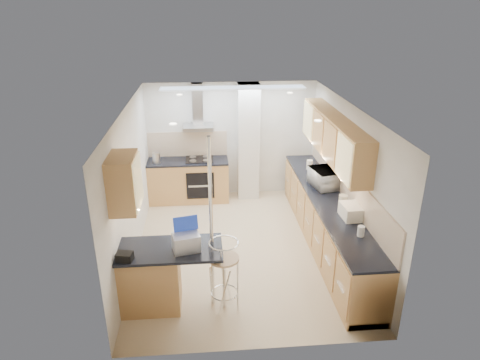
{
  "coord_description": "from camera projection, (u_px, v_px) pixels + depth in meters",
  "views": [
    {
      "loc": [
        -0.58,
        -6.49,
        4.01
      ],
      "look_at": [
        -0.0,
        0.2,
        1.22
      ],
      "focal_mm": 32.0,
      "sensor_mm": 36.0,
      "label": 1
    }
  ],
  "objects": [
    {
      "name": "jar_d",
      "position": [
        361.0,
        231.0,
        6.09
      ],
      "size": [
        0.13,
        0.13,
        0.16
      ],
      "primitive_type": "cylinder",
      "rotation": [
        0.0,
        0.0,
        0.33
      ],
      "color": "white",
      "rests_on": "right_counter"
    },
    {
      "name": "room_shell",
      "position": [
        258.0,
        158.0,
        7.34
      ],
      "size": [
        3.64,
        4.84,
        2.51
      ],
      "color": "beige",
      "rests_on": "ground"
    },
    {
      "name": "ground",
      "position": [
        241.0,
        248.0,
        7.56
      ],
      "size": [
        4.8,
        4.8,
        0.0
      ],
      "primitive_type": "plane",
      "color": "beige",
      "rests_on": "ground"
    },
    {
      "name": "jar_b",
      "position": [
        330.0,
        183.0,
        7.73
      ],
      "size": [
        0.14,
        0.14,
        0.15
      ],
      "primitive_type": "cylinder",
      "rotation": [
        0.0,
        0.0,
        -0.35
      ],
      "color": "white",
      "rests_on": "right_counter"
    },
    {
      "name": "laptop",
      "position": [
        186.0,
        242.0,
        5.69
      ],
      "size": [
        0.4,
        0.33,
        0.24
      ],
      "primitive_type": "cube",
      "rotation": [
        0.0,
        0.0,
        0.23
      ],
      "color": "#ADAFB6",
      "rests_on": "peninsula"
    },
    {
      "name": "peninsula",
      "position": [
        170.0,
        277.0,
        5.95
      ],
      "size": [
        1.47,
        0.72,
        0.94
      ],
      "color": "tan",
      "rests_on": "ground"
    },
    {
      "name": "bag",
      "position": [
        125.0,
        257.0,
        5.48
      ],
      "size": [
        0.23,
        0.18,
        0.11
      ],
      "primitive_type": "cube",
      "rotation": [
        0.0,
        0.0,
        -0.18
      ],
      "color": "black",
      "rests_on": "peninsula"
    },
    {
      "name": "right_counter",
      "position": [
        326.0,
        221.0,
        7.5
      ],
      "size": [
        0.63,
        4.4,
        0.92
      ],
      "color": "tan",
      "rests_on": "ground"
    },
    {
      "name": "back_counter",
      "position": [
        189.0,
        180.0,
        9.23
      ],
      "size": [
        1.7,
        0.63,
        0.92
      ],
      "color": "tan",
      "rests_on": "ground"
    },
    {
      "name": "kettle",
      "position": [
        156.0,
        158.0,
        8.85
      ],
      "size": [
        0.16,
        0.16,
        0.22
      ],
      "primitive_type": "cylinder",
      "color": "#ABADB0",
      "rests_on": "back_counter"
    },
    {
      "name": "microwave",
      "position": [
        324.0,
        178.0,
        7.69
      ],
      "size": [
        0.51,
        0.66,
        0.33
      ],
      "primitive_type": "imported",
      "rotation": [
        0.0,
        0.0,
        1.77
      ],
      "color": "white",
      "rests_on": "right_counter"
    },
    {
      "name": "jar_c",
      "position": [
        343.0,
        201.0,
        6.97
      ],
      "size": [
        0.16,
        0.16,
        0.2
      ],
      "primitive_type": "cylinder",
      "rotation": [
        0.0,
        0.0,
        -0.12
      ],
      "color": "beige",
      "rests_on": "right_counter"
    },
    {
      "name": "bread_bin",
      "position": [
        352.0,
        211.0,
        6.6
      ],
      "size": [
        0.33,
        0.41,
        0.21
      ],
      "primitive_type": "cube",
      "rotation": [
        0.0,
        0.0,
        0.04
      ],
      "color": "white",
      "rests_on": "right_counter"
    },
    {
      "name": "bar_stool_end",
      "position": [
        224.0,
        275.0,
        5.89
      ],
      "size": [
        0.62,
        0.62,
        1.07
      ],
      "primitive_type": null,
      "rotation": [
        0.0,
        0.0,
        0.71
      ],
      "color": "tan",
      "rests_on": "ground"
    },
    {
      "name": "jar_a",
      "position": [
        310.0,
        165.0,
        8.52
      ],
      "size": [
        0.14,
        0.14,
        0.19
      ],
      "primitive_type": "cylinder",
      "rotation": [
        0.0,
        0.0,
        0.17
      ],
      "color": "white",
      "rests_on": "right_counter"
    },
    {
      "name": "bar_stool_near",
      "position": [
        157.0,
        282.0,
        5.87
      ],
      "size": [
        0.47,
        0.47,
        0.91
      ],
      "primitive_type": null,
      "rotation": [
        0.0,
        0.0,
        0.34
      ],
      "color": "tan",
      "rests_on": "ground"
    }
  ]
}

